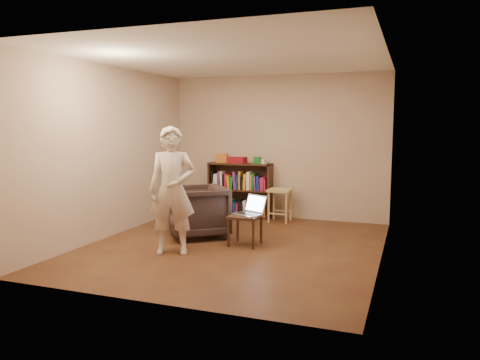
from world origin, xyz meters
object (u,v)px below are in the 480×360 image
(side_table, at_px, (245,220))
(person, at_px, (172,190))
(stool, at_px, (280,195))
(armchair, at_px, (198,211))
(laptop, at_px, (250,210))
(bookshelf, at_px, (240,193))

(side_table, distance_m, person, 1.17)
(stool, xyz_separation_m, armchair, (-0.88, -1.53, -0.08))
(stool, bearing_deg, laptop, -89.16)
(armchair, xyz_separation_m, side_table, (0.85, -0.22, -0.03))
(stool, height_order, side_table, stool)
(stool, distance_m, person, 2.64)
(armchair, bearing_deg, stool, 112.11)
(stool, bearing_deg, bookshelf, 165.76)
(stool, relative_size, person, 0.34)
(bookshelf, distance_m, person, 2.73)
(bookshelf, height_order, person, person)
(side_table, height_order, person, person)
(person, bearing_deg, stool, 51.51)
(stool, xyz_separation_m, side_table, (-0.03, -1.76, -0.11))
(bookshelf, xyz_separation_m, laptop, (0.85, -1.90, 0.05))
(stool, distance_m, armchair, 1.77)
(armchair, bearing_deg, laptop, 42.14)
(bookshelf, height_order, armchair, bookshelf)
(stool, relative_size, side_table, 1.35)
(stool, distance_m, side_table, 1.76)
(laptop, bearing_deg, person, -108.73)
(bookshelf, relative_size, stool, 2.06)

